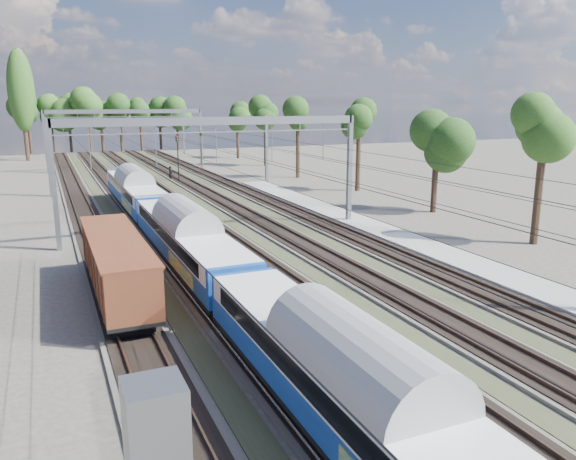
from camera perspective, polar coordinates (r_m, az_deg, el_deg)
name	(u,v)px	position (r m, az deg, el deg)	size (l,w,h in m)	color
ground	(508,448)	(19.14, 21.44, -19.90)	(220.00, 220.00, 0.00)	#47423A
track_bed	(176,203)	(58.14, -11.29, 2.74)	(21.00, 130.00, 0.34)	#47423A
platform	(425,247)	(40.43, 13.75, -1.72)	(3.00, 70.00, 0.30)	gray
catenary	(162,136)	(64.98, -12.72, 9.32)	(25.65, 130.00, 9.00)	slate
tree_belt	(149,111)	(108.60, -13.98, 11.69)	(39.77, 101.50, 12.39)	black
poplar	(21,91)	(109.06, -25.49, 12.61)	(4.40, 4.40, 19.04)	black
emu_train	(188,233)	(33.81, -10.13, -0.35)	(2.86, 60.60, 4.19)	black
freight_boxcar	(117,264)	(30.20, -17.01, -3.28)	(2.60, 12.54, 3.23)	black
worker	(171,173)	(75.85, -11.84, 5.68)	(0.68, 0.45, 1.87)	black
signal_near	(178,153)	(72.95, -11.13, 7.68)	(0.41, 0.38, 5.97)	black
signal_far	(201,145)	(88.36, -8.81, 8.55)	(0.41, 0.38, 5.77)	black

